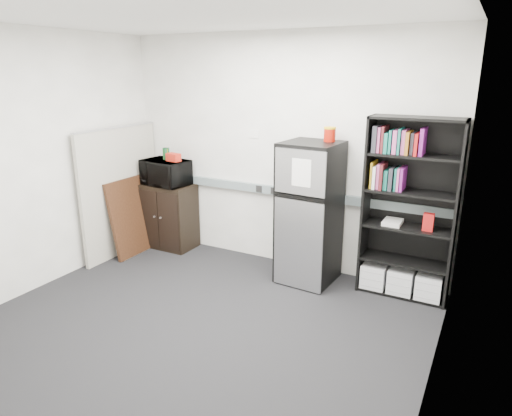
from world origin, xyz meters
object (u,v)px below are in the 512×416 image
Objects in this scene: bookshelf at (409,211)px; cabinet at (169,216)px; cubicle_partition at (121,191)px; microwave at (165,172)px; refrigerator at (309,213)px.

bookshelf is 2.17× the size of cabinet.
cubicle_partition is 0.70m from cabinet.
cubicle_partition is 0.60m from microwave.
cubicle_partition is (-3.43, -0.49, -0.10)m from bookshelf.
cabinet is (-3.03, -0.06, -0.49)m from bookshelf.
refrigerator reaches higher than cabinet.
bookshelf reaches higher than refrigerator.
refrigerator is (2.41, 0.34, -0.03)m from cubicle_partition.
refrigerator is at bearing -2.28° from cabinet.
bookshelf is 3.07m from cabinet.
bookshelf reaches higher than cabinet.
bookshelf is 1.19× the size of refrigerator.
bookshelf is at bearing 8.06° from cubicle_partition.
refrigerator is at bearing -171.90° from bookshelf.
microwave reaches higher than cabinet.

